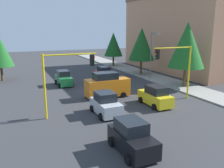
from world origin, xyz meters
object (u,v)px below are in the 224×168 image
object	(u,v)px
car_black	(132,138)
traffic_signal_near_right	(66,72)
tree_roadside_mid	(142,44)
car_green	(64,79)
car_yellow	(155,96)
tree_roadside_far	(113,44)
delivery_van_orange	(107,86)
street_lamp_curbside	(152,50)
traffic_signal_near_left	(176,62)
tree_roadside_near	(187,45)
car_silver	(106,104)
car_red	(104,74)

from	to	relation	value
car_black	traffic_signal_near_right	bearing A→B (deg)	-164.70
tree_roadside_mid	traffic_signal_near_right	bearing A→B (deg)	-48.20
car_green	car_yellow	size ratio (longest dim) A/B	0.93
tree_roadside_far	delivery_van_orange	size ratio (longest dim) A/B	1.40
tree_roadside_far	car_yellow	size ratio (longest dim) A/B	1.70
street_lamp_curbside	car_black	distance (m)	21.76
tree_roadside_mid	delivery_van_orange	world-z (taller)	tree_roadside_mid
traffic_signal_near_left	tree_roadside_far	size ratio (longest dim) A/B	0.84
tree_roadside_near	car_green	size ratio (longest dim) A/B	2.25
tree_roadside_near	tree_roadside_mid	world-z (taller)	tree_roadside_near
tree_roadside_near	delivery_van_orange	world-z (taller)	tree_roadside_near
tree_roadside_far	street_lamp_curbside	bearing A→B (deg)	-1.19
tree_roadside_near	car_green	world-z (taller)	tree_roadside_near
tree_roadside_mid	street_lamp_curbside	bearing A→B (deg)	-10.33
car_yellow	car_green	bearing A→B (deg)	-152.59
traffic_signal_near_right	car_yellow	world-z (taller)	traffic_signal_near_right
tree_roadside_mid	car_silver	world-z (taller)	tree_roadside_mid
delivery_van_orange	car_yellow	xyz separation A→B (m)	(4.69, 3.17, -0.39)
tree_roadside_far	car_black	distance (m)	34.44
traffic_signal_near_right	car_yellow	size ratio (longest dim) A/B	1.37
traffic_signal_near_right	car_green	bearing A→B (deg)	169.06
car_green	tree_roadside_near	bearing A→B (deg)	61.73
traffic_signal_near_left	tree_roadside_near	world-z (taller)	tree_roadside_near
street_lamp_curbside	tree_roadside_near	size ratio (longest dim) A/B	0.85
car_silver	delivery_van_orange	bearing A→B (deg)	155.95
car_silver	car_red	bearing A→B (deg)	158.69
traffic_signal_near_left	tree_roadside_mid	size ratio (longest dim) A/B	0.74
delivery_van_orange	car_green	xyz separation A→B (m)	(-7.49, -3.15, -0.39)
tree_roadside_far	car_silver	distance (m)	27.98
traffic_signal_near_right	traffic_signal_near_left	bearing A→B (deg)	90.00
car_silver	car_green	world-z (taller)	same
traffic_signal_near_right	tree_roadside_near	xyz separation A→B (m)	(-4.00, 16.16, 1.56)
car_green	car_red	bearing A→B (deg)	101.29
street_lamp_curbside	tree_roadside_far	size ratio (longest dim) A/B	1.04
car_black	tree_roadside_near	bearing A→B (deg)	129.70
street_lamp_curbside	car_green	world-z (taller)	street_lamp_curbside
traffic_signal_near_right	tree_roadside_mid	xyz separation A→B (m)	(-14.00, 15.66, 1.15)
traffic_signal_near_right	car_red	size ratio (longest dim) A/B	1.46
car_yellow	tree_roadside_mid	bearing A→B (deg)	154.13
delivery_van_orange	car_red	size ratio (longest dim) A/B	1.29
tree_roadside_near	delivery_van_orange	size ratio (longest dim) A/B	1.72
car_silver	car_yellow	xyz separation A→B (m)	(-0.34, 5.41, 0.00)
tree_roadside_near	delivery_van_orange	xyz separation A→B (m)	(0.00, -10.79, -4.14)
traffic_signal_near_right	tree_roadside_mid	world-z (taller)	tree_roadside_mid
tree_roadside_near	traffic_signal_near_right	bearing A→B (deg)	-76.10
traffic_signal_near_right	car_silver	distance (m)	4.43
car_green	street_lamp_curbside	bearing A→B (deg)	81.52
traffic_signal_near_left	car_silver	bearing A→B (deg)	-82.93
car_green	car_silver	bearing A→B (deg)	4.14
tree_roadside_mid	car_green	xyz separation A→B (m)	(2.51, -13.44, -4.11)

